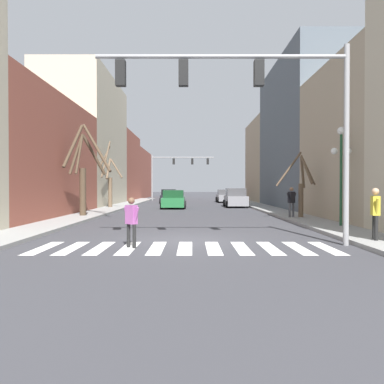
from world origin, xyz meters
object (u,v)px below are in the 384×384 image
(traffic_signal_far, at_px, (177,166))
(pedestrian_near_right_corner, at_px, (377,209))
(car_parked_left_near, at_px, (175,200))
(pedestrian_on_left_sidewalk, at_px, (293,199))
(car_parked_right_far, at_px, (171,197))
(street_tree_left_mid, at_px, (86,172))
(traffic_signal_near, at_px, (255,94))
(pedestrian_crossing_street, at_px, (133,218))
(street_lamp_right_corner, at_px, (343,156))
(car_driving_toward_lane, at_px, (237,198))
(street_tree_right_mid, at_px, (303,187))
(street_tree_left_near, at_px, (111,181))
(car_parked_right_mid, at_px, (227,196))

(traffic_signal_far, relative_size, pedestrian_near_right_corner, 4.94)
(car_parked_left_near, xyz_separation_m, pedestrian_on_left_sidewalk, (7.54, -11.43, 0.43))
(traffic_signal_far, height_order, car_parked_right_far, traffic_signal_far)
(car_parked_right_far, xyz_separation_m, street_tree_left_mid, (-3.99, -20.94, 2.13))
(traffic_signal_near, height_order, pedestrian_crossing_street, traffic_signal_near)
(pedestrian_on_left_sidewalk, xyz_separation_m, street_tree_left_mid, (-12.61, 1.10, 1.69))
(traffic_signal_near, relative_size, car_parked_right_far, 1.74)
(pedestrian_on_left_sidewalk, xyz_separation_m, pedestrian_crossing_street, (-7.82, -10.19, -0.24))
(traffic_signal_far, xyz_separation_m, pedestrian_crossing_street, (0.37, -40.05, -3.87))
(street_tree_left_mid, bearing_deg, car_parked_left_near, 63.85)
(traffic_signal_near, bearing_deg, street_lamp_right_corner, 45.21)
(car_driving_toward_lane, bearing_deg, pedestrian_near_right_corner, -174.95)
(car_parked_left_near, relative_size, street_tree_left_mid, 0.74)
(pedestrian_on_left_sidewalk, distance_m, street_tree_right_mid, 0.95)
(street_lamp_right_corner, height_order, street_tree_left_near, street_tree_left_near)
(car_parked_left_near, bearing_deg, pedestrian_near_right_corner, 20.58)
(pedestrian_crossing_street, relative_size, street_tree_left_near, 0.28)
(street_tree_left_mid, bearing_deg, street_tree_right_mid, -4.45)
(car_driving_toward_lane, relative_size, pedestrian_near_right_corner, 2.52)
(traffic_signal_far, relative_size, pedestrian_on_left_sidewalk, 4.91)
(car_parked_right_mid, xyz_separation_m, street_tree_left_mid, (-10.86, -23.46, 2.15))
(pedestrian_near_right_corner, bearing_deg, pedestrian_on_left_sidewalk, -164.59)
(car_parked_right_far, relative_size, pedestrian_on_left_sidewalk, 2.72)
(pedestrian_on_left_sidewalk, relative_size, street_tree_left_near, 0.31)
(traffic_signal_near, xyz_separation_m, street_tree_left_mid, (-8.75, 10.82, -2.11))
(street_lamp_right_corner, xyz_separation_m, car_parked_left_near, (-8.54, 16.25, -2.60))
(car_parked_right_far, bearing_deg, car_driving_toward_lane, 39.10)
(street_tree_right_mid, relative_size, street_tree_left_mid, 0.68)
(car_parked_right_far, bearing_deg, pedestrian_near_right_corner, 15.81)
(car_parked_right_far, relative_size, street_tree_left_near, 0.83)
(car_parked_right_mid, bearing_deg, street_tree_left_mid, 155.15)
(pedestrian_near_right_corner, bearing_deg, street_tree_right_mid, -168.00)
(traffic_signal_far, height_order, pedestrian_on_left_sidewalk, traffic_signal_far)
(traffic_signal_near, distance_m, car_parked_left_near, 21.88)
(traffic_signal_near, relative_size, pedestrian_on_left_sidewalk, 4.73)
(traffic_signal_near, xyz_separation_m, pedestrian_near_right_corner, (4.17, 0.24, -3.81))
(car_parked_right_far, bearing_deg, car_parked_left_near, 5.79)
(street_lamp_right_corner, distance_m, street_tree_left_mid, 14.85)
(street_tree_right_mid, bearing_deg, car_parked_right_mid, 95.39)
(car_driving_toward_lane, height_order, street_tree_left_mid, street_tree_left_mid)
(car_driving_toward_lane, bearing_deg, street_tree_left_mid, 138.87)
(street_lamp_right_corner, height_order, street_tree_right_mid, street_lamp_right_corner)
(traffic_signal_near, distance_m, pedestrian_near_right_corner, 5.65)
(street_lamp_right_corner, distance_m, car_driving_toward_lane, 18.76)
(street_lamp_right_corner, relative_size, street_tree_left_near, 0.79)
(car_parked_left_near, bearing_deg, traffic_signal_near, 9.86)
(street_lamp_right_corner, bearing_deg, street_tree_left_mid, 156.46)
(traffic_signal_near, relative_size, car_driving_toward_lane, 1.89)
(traffic_signal_near, relative_size, car_parked_left_near, 1.97)
(traffic_signal_far, height_order, street_tree_left_mid, traffic_signal_far)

